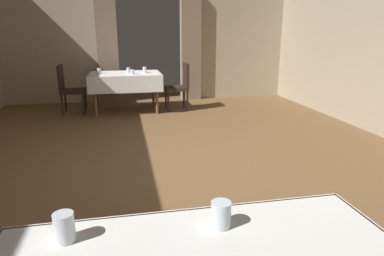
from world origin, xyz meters
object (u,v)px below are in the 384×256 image
glass_mid_b (132,72)px  glass_near_c (221,214)px  glass_mid_a (145,70)px  chair_mid_right (180,84)px  chair_mid_left (68,87)px  glass_mid_d (128,70)px  dining_table_mid (125,78)px  glass_mid_c (99,71)px  glass_near_a (64,227)px

glass_mid_b → glass_near_c: bearing=-88.1°
glass_mid_a → glass_near_c: bearing=-90.7°
chair_mid_right → glass_mid_a: size_ratio=7.86×
chair_mid_right → chair_mid_left: bearing=178.1°
glass_mid_a → glass_mid_b: (-0.24, -0.22, -0.01)m
glass_near_c → glass_mid_d: (-0.25, 5.57, -0.00)m
chair_mid_right → glass_mid_b: size_ratio=9.79×
dining_table_mid → glass_mid_c: 0.51m
chair_mid_right → glass_mid_b: bearing=-171.3°
chair_mid_left → glass_mid_a: bearing=0.2°
chair_mid_left → glass_mid_b: chair_mid_left is taller
chair_mid_left → glass_mid_d: 1.17m
dining_table_mid → glass_near_c: glass_near_c is taller
chair_mid_left → glass_near_a: bearing=-82.0°
glass_mid_a → glass_mid_d: size_ratio=1.11×
glass_near_a → glass_mid_a: size_ratio=0.99×
chair_mid_left → glass_near_a: (0.77, -5.51, 0.29)m
dining_table_mid → chair_mid_right: 1.08m
glass_near_a → glass_mid_c: size_ratio=1.13×
glass_mid_a → dining_table_mid: bearing=177.7°
glass_near_c → glass_mid_c: glass_near_c is taller
glass_mid_c → glass_mid_d: glass_mid_d is taller
glass_mid_b → chair_mid_right: bearing=8.7°
chair_mid_right → glass_near_a: (-1.37, -5.44, 0.29)m
glass_mid_a → glass_mid_c: glass_mid_a is taller
dining_table_mid → glass_mid_c: glass_mid_c is taller
glass_near_c → glass_mid_b: size_ratio=1.17×
chair_mid_right → glass_mid_b: 0.99m
glass_mid_a → glass_mid_c: (-0.87, 0.05, -0.01)m
glass_near_a → glass_mid_a: (0.68, 5.51, 0.00)m
dining_table_mid → glass_mid_d: size_ratio=12.92×
glass_mid_a → glass_mid_c: size_ratio=1.14×
chair_mid_right → glass_mid_d: size_ratio=8.75×
glass_near_a → dining_table_mid: bearing=86.9°
chair_mid_right → glass_near_c: bearing=-97.9°
dining_table_mid → glass_near_c: 5.56m
glass_mid_c → glass_mid_d: (0.55, -0.02, 0.00)m
glass_mid_c → dining_table_mid: bearing=-4.2°
dining_table_mid → glass_mid_d: 0.17m
glass_mid_c → glass_mid_d: 0.55m
dining_table_mid → chair_mid_right: bearing=-5.0°
dining_table_mid → glass_mid_d: (0.07, 0.01, 0.15)m
glass_mid_a → glass_mid_d: bearing=174.7°
chair_mid_left → glass_mid_a: (1.45, 0.01, 0.29)m
glass_near_a → glass_mid_d: bearing=86.2°
dining_table_mid → chair_mid_left: bearing=-178.9°
glass_mid_b → glass_mid_a: bearing=42.2°
glass_mid_c → glass_mid_d: size_ratio=0.97×
glass_mid_b → glass_mid_c: bearing=156.3°
glass_mid_a → glass_mid_b: bearing=-137.8°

